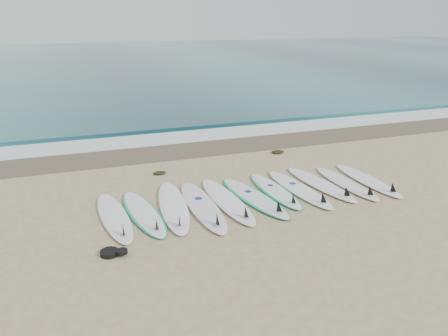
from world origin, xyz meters
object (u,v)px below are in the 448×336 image
object	(u,v)px
surfboard_5	(255,197)
leash_coil	(112,253)
surfboard_0	(115,217)
surfboard_10	(369,180)

from	to	relation	value
surfboard_5	leash_coil	size ratio (longest dim) A/B	5.85
surfboard_0	surfboard_5	distance (m)	3.07
surfboard_0	surfboard_10	size ratio (longest dim) A/B	1.05
surfboard_0	surfboard_5	size ratio (longest dim) A/B	0.97
surfboard_5	surfboard_10	size ratio (longest dim) A/B	1.08
surfboard_5	leash_coil	distance (m)	3.54
surfboard_10	leash_coil	bearing A→B (deg)	-168.00
surfboard_0	leash_coil	distance (m)	1.40
surfboard_0	leash_coil	bearing A→B (deg)	-102.54
surfboard_0	surfboard_10	bearing A→B (deg)	-4.44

